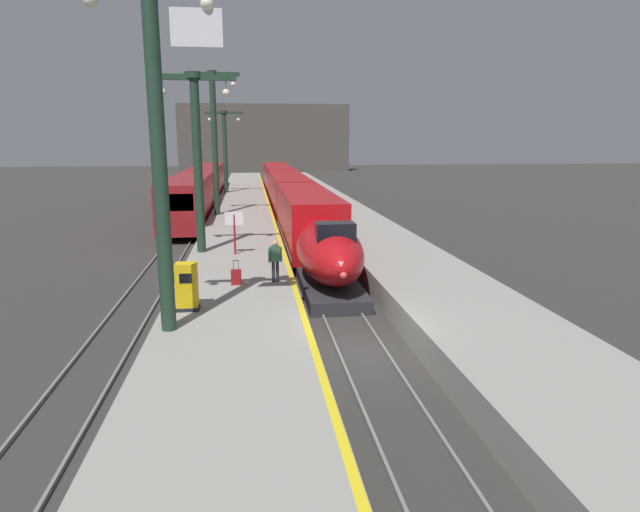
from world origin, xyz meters
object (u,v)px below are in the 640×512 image
(regional_train_adjacent, at_px, (200,188))
(ticket_machine_yellow, at_px, (187,288))
(station_column_distant, at_px, (225,143))
(departure_info_board, at_px, (234,224))
(station_column_near, at_px, (158,120))
(station_column_far, at_px, (214,131))
(station_column_mid, at_px, (197,146))
(highspeed_train_main, at_px, (289,195))
(passenger_near_edge, at_px, (275,258))
(rolling_suitcase, at_px, (236,277))

(regional_train_adjacent, relative_size, ticket_machine_yellow, 22.88)
(station_column_distant, relative_size, departure_info_board, 4.06)
(station_column_near, distance_m, station_column_far, 25.91)
(station_column_mid, xyz_separation_m, station_column_distant, (0.00, 32.22, -0.07))
(station_column_near, distance_m, station_column_distant, 43.90)
(highspeed_train_main, distance_m, regional_train_adjacent, 9.98)
(highspeed_train_main, bearing_deg, station_column_near, -100.53)
(station_column_near, height_order, station_column_distant, station_column_near)
(station_column_distant, bearing_deg, passenger_near_edge, -84.92)
(ticket_machine_yellow, relative_size, departure_info_board, 0.75)
(station_column_distant, relative_size, passenger_near_edge, 5.10)
(passenger_near_edge, bearing_deg, highspeed_train_main, 84.65)
(station_column_far, xyz_separation_m, ticket_machine_yellow, (0.35, -23.99, -5.48))
(ticket_machine_yellow, bearing_deg, regional_train_adjacent, 94.12)
(station_column_far, distance_m, ticket_machine_yellow, 24.61)
(highspeed_train_main, xyz_separation_m, departure_info_board, (-4.19, -20.66, 0.61))
(station_column_near, bearing_deg, rolling_suitcase, 69.66)
(station_column_distant, bearing_deg, highspeed_train_main, -64.59)
(station_column_far, distance_m, rolling_suitcase, 21.86)
(highspeed_train_main, relative_size, station_column_far, 5.48)
(station_column_mid, bearing_deg, ticket_machine_yellow, -87.94)
(regional_train_adjacent, xyz_separation_m, passenger_near_edge, (5.64, -32.12, -0.09))
(station_column_near, distance_m, rolling_suitcase, 7.86)
(station_column_far, height_order, departure_info_board, station_column_far)
(departure_info_board, bearing_deg, station_column_distant, 92.96)
(station_column_mid, relative_size, departure_info_board, 4.13)
(passenger_near_edge, height_order, rolling_suitcase, passenger_near_edge)
(rolling_suitcase, bearing_deg, passenger_near_edge, 8.29)
(highspeed_train_main, xyz_separation_m, station_column_near, (-5.85, -31.47, 5.22))
(station_column_far, xyz_separation_m, passenger_near_edge, (3.44, -20.73, -5.23))
(station_column_near, height_order, station_column_far, station_column_far)
(passenger_near_edge, bearing_deg, station_column_far, 99.42)
(station_column_near, xyz_separation_m, passenger_near_edge, (3.39, 5.18, -5.13))
(highspeed_train_main, bearing_deg, station_column_distant, 115.41)
(highspeed_train_main, distance_m, station_column_mid, 21.13)
(rolling_suitcase, bearing_deg, regional_train_adjacent, 97.21)
(regional_train_adjacent, bearing_deg, station_column_mid, -85.09)
(regional_train_adjacent, relative_size, rolling_suitcase, 37.27)
(regional_train_adjacent, bearing_deg, station_column_far, -79.07)
(station_column_mid, distance_m, ticket_machine_yellow, 10.76)
(highspeed_train_main, bearing_deg, departure_info_board, -101.47)
(highspeed_train_main, distance_m, station_column_far, 9.70)
(station_column_far, relative_size, passenger_near_edge, 6.21)
(regional_train_adjacent, xyz_separation_m, station_column_mid, (2.20, -25.63, 4.22))
(station_column_near, bearing_deg, station_column_far, 90.12)
(station_column_distant, xyz_separation_m, passenger_near_edge, (3.44, -38.71, -4.23))
(station_column_far, xyz_separation_m, rolling_suitcase, (1.89, -20.96, -5.91))
(station_column_near, relative_size, ticket_machine_yellow, 6.31)
(departure_info_board, bearing_deg, station_column_near, -98.71)
(highspeed_train_main, bearing_deg, regional_train_adjacent, 144.28)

